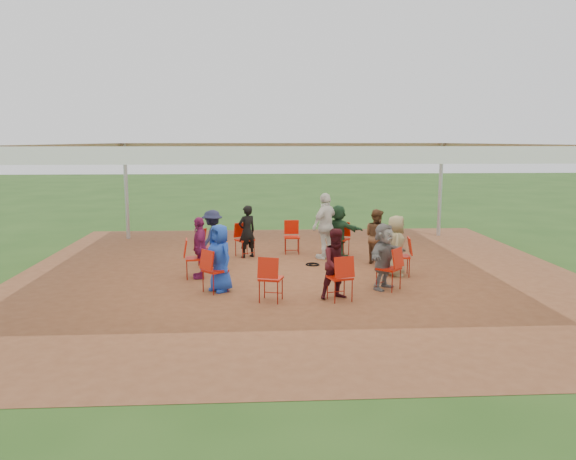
{
  "coord_description": "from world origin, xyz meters",
  "views": [
    {
      "loc": [
        -0.97,
        -12.77,
        3.08
      ],
      "look_at": [
        -0.21,
        0.3,
        0.99
      ],
      "focal_mm": 35.0,
      "sensor_mm": 36.0,
      "label": 1
    }
  ],
  "objects": [
    {
      "name": "person_seated_4",
      "position": [
        -2.04,
        0.95,
        0.7
      ],
      "size": [
        0.78,
        1.0,
        1.39
      ],
      "primitive_type": "imported",
      "rotation": [
        0.0,
        0.0,
        -2.01
      ],
      "color": "#1C203D",
      "rests_on": "ground"
    },
    {
      "name": "person_seated_2",
      "position": [
        1.23,
        1.88,
        0.7
      ],
      "size": [
        1.34,
        1.11,
        1.39
      ],
      "primitive_type": "imported",
      "rotation": [
        0.0,
        0.0,
        2.56
      ],
      "color": "#224A2C",
      "rests_on": "ground"
    },
    {
      "name": "person_seated_7",
      "position": [
        0.61,
        -2.16,
        0.7
      ],
      "size": [
        0.76,
        0.56,
        1.39
      ],
      "primitive_type": "imported",
      "rotation": [
        0.0,
        0.0,
        0.28
      ],
      "color": "#3E1017",
      "rests_on": "ground"
    },
    {
      "name": "chair_9",
      "position": [
        0.65,
        -2.28,
        0.45
      ],
      "size": [
        0.52,
        0.54,
        0.9
      ],
      "primitive_type": null,
      "rotation": [
        0.0,
        0.0,
        0.28
      ],
      "color": "red",
      "rests_on": "ground"
    },
    {
      "name": "chair_6",
      "position": [
        -2.35,
        -0.32,
        0.45
      ],
      "size": [
        0.49,
        0.48,
        0.9
      ],
      "primitive_type": null,
      "rotation": [
        0.0,
        0.0,
        -1.44
      ],
      "color": "red",
      "rests_on": "ground"
    },
    {
      "name": "person_seated_0",
      "position": [
        2.22,
        -0.34,
        0.7
      ],
      "size": [
        0.48,
        0.73,
        1.39
      ],
      "primitive_type": "imported",
      "rotation": [
        0.0,
        0.0,
        1.42
      ],
      "color": "#92865D",
      "rests_on": "ground"
    },
    {
      "name": "dirt_patch",
      "position": [
        0.0,
        0.0,
        0.01
      ],
      "size": [
        13.0,
        13.0,
        0.0
      ],
      "primitive_type": "plane",
      "color": "brown",
      "rests_on": "ground"
    },
    {
      "name": "person_seated_3",
      "position": [
        -1.2,
        1.9,
        0.7
      ],
      "size": [
        0.61,
        0.55,
        1.39
      ],
      "primitive_type": "imported",
      "rotation": [
        0.0,
        0.0,
        -2.58
      ],
      "color": "black",
      "rests_on": "ground"
    },
    {
      "name": "standing_person",
      "position": [
        0.87,
        1.66,
        0.87
      ],
      "size": [
        1.09,
        1.08,
        1.73
      ],
      "primitive_type": "imported",
      "rotation": [
        0.0,
        0.0,
        3.91
      ],
      "color": "silver",
      "rests_on": "ground"
    },
    {
      "name": "chair_3",
      "position": [
        0.02,
        2.37,
        0.45
      ],
      "size": [
        0.42,
        0.44,
        0.9
      ],
      "primitive_type": null,
      "rotation": [
        0.0,
        0.0,
        3.13
      ],
      "color": "red",
      "rests_on": "ground"
    },
    {
      "name": "person_seated_5",
      "position": [
        -2.23,
        -0.3,
        0.7
      ],
      "size": [
        0.52,
        0.86,
        1.39
      ],
      "primitive_type": "imported",
      "rotation": [
        0.0,
        0.0,
        -1.44
      ],
      "color": "#871F5C",
      "rests_on": "ground"
    },
    {
      "name": "chair_10",
      "position": [
        1.78,
        -1.57,
        0.45
      ],
      "size": [
        0.61,
        0.61,
        0.9
      ],
      "primitive_type": null,
      "rotation": [
        0.0,
        0.0,
        0.85
      ],
      "color": "red",
      "rests_on": "ground"
    },
    {
      "name": "chair_2",
      "position": [
        1.3,
        1.98,
        0.45
      ],
      "size": [
        0.59,
        0.6,
        0.9
      ],
      "primitive_type": null,
      "rotation": [
        0.0,
        0.0,
        2.56
      ],
      "color": "red",
      "rests_on": "ground"
    },
    {
      "name": "chair_4",
      "position": [
        -1.26,
        2.0,
        0.45
      ],
      "size": [
        0.59,
        0.6,
        0.9
      ],
      "primitive_type": null,
      "rotation": [
        0.0,
        0.0,
        -2.58
      ],
      "color": "red",
      "rests_on": "ground"
    },
    {
      "name": "cable_coil",
      "position": [
        0.45,
        0.84,
        0.02
      ],
      "size": [
        0.35,
        0.35,
        0.03
      ],
      "rotation": [
        0.0,
        0.0,
        -0.02
      ],
      "color": "black",
      "rests_on": "ground"
    },
    {
      "name": "person_seated_6",
      "position": [
        -1.71,
        -1.46,
        0.7
      ],
      "size": [
        0.73,
        0.76,
        1.39
      ],
      "primitive_type": "imported",
      "rotation": [
        0.0,
        0.0,
        -0.87
      ],
      "color": "#1C42B7",
      "rests_on": "ground"
    },
    {
      "name": "person_seated_1",
      "position": [
        2.05,
        0.92,
        0.7
      ],
      "size": [
        0.63,
        0.78,
        1.39
      ],
      "primitive_type": "imported",
      "rotation": [
        0.0,
        0.0,
        1.99
      ],
      "color": "brown",
      "rests_on": "ground"
    },
    {
      "name": "chair_5",
      "position": [
        -2.15,
        1.0,
        0.45
      ],
      "size": [
        0.58,
        0.57,
        0.9
      ],
      "primitive_type": null,
      "rotation": [
        0.0,
        0.0,
        -2.01
      ],
      "color": "red",
      "rests_on": "ground"
    },
    {
      "name": "ground",
      "position": [
        0.0,
        0.0,
        0.0
      ],
      "size": [
        80.0,
        80.0,
        0.0
      ],
      "primitive_type": "plane",
      "color": "#254816",
      "rests_on": "ground"
    },
    {
      "name": "person_seated_8",
      "position": [
        1.69,
        -1.49,
        0.7
      ],
      "size": [
        1.22,
        1.29,
        1.39
      ],
      "primitive_type": "imported",
      "rotation": [
        0.0,
        0.0,
        0.85
      ],
      "color": "slate",
      "rests_on": "ground"
    },
    {
      "name": "laptop",
      "position": [
        2.06,
        -0.31,
        0.65
      ],
      "size": [
        0.29,
        0.34,
        0.21
      ],
      "rotation": [
        0.0,
        0.0,
        1.42
      ],
      "color": "#B7B7BC",
      "rests_on": "ground"
    },
    {
      "name": "chair_0",
      "position": [
        2.34,
        -0.36,
        0.45
      ],
      "size": [
        0.5,
        0.48,
        0.9
      ],
      "primitive_type": null,
      "rotation": [
        0.0,
        0.0,
        1.42
      ],
      "color": "red",
      "rests_on": "ground"
    },
    {
      "name": "chair_7",
      "position": [
        -1.8,
        -1.54,
        0.45
      ],
      "size": [
        0.61,
        0.61,
        0.9
      ],
      "primitive_type": null,
      "rotation": [
        0.0,
        0.0,
        -0.87
      ],
      "color": "red",
      "rests_on": "ground"
    },
    {
      "name": "chair_8",
      "position": [
        -0.69,
        -2.27,
        0.45
      ],
      "size": [
        0.53,
        0.54,
        0.9
      ],
      "primitive_type": null,
      "rotation": [
        0.0,
        0.0,
        -0.29
      ],
      "color": "red",
      "rests_on": "ground"
    },
    {
      "name": "tent",
      "position": [
        0.0,
        0.0,
        2.37
      ],
      "size": [
        10.33,
        10.33,
        3.0
      ],
      "color": "#B2B2B7",
      "rests_on": "ground"
    },
    {
      "name": "chair_1",
      "position": [
        2.16,
        0.97,
        0.45
      ],
      "size": [
        0.57,
        0.56,
        0.9
      ],
      "primitive_type": null,
      "rotation": [
        0.0,
        0.0,
        1.99
      ],
      "color": "red",
      "rests_on": "ground"
    }
  ]
}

